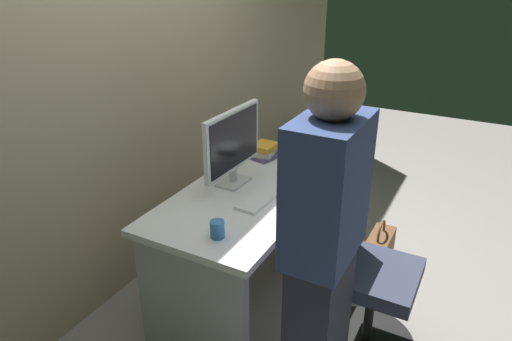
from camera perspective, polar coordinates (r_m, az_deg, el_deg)
ground_plane at (r=3.06m, az=-0.85°, el=-14.89°), size 9.00×9.00×0.00m
wall_back at (r=2.89m, az=-15.58°, el=14.76°), size 6.40×0.10×3.00m
desk at (r=2.78m, az=-0.92°, el=-6.97°), size 1.32×0.72×0.73m
office_chair at (r=2.56m, az=13.07°, el=-12.64°), size 0.52×0.52×0.94m
person_at_desk at (r=1.95m, az=8.21°, el=-10.30°), size 0.40×0.24×1.64m
monitor at (r=2.67m, az=-2.87°, el=3.36°), size 0.54×0.14×0.46m
keyboard at (r=2.61m, az=0.97°, el=-3.07°), size 0.43×0.15×0.02m
mouse at (r=2.85m, az=3.96°, el=-0.51°), size 0.06×0.10×0.03m
cup_near_keyboard at (r=2.24m, az=-4.80°, el=-7.24°), size 0.07×0.07×0.09m
book_stack at (r=3.12m, az=1.03°, el=2.44°), size 0.22×0.19×0.10m
cell_phone at (r=2.93m, az=6.61°, el=-0.18°), size 0.08×0.15×0.01m
handbag at (r=3.30m, az=14.91°, el=-9.65°), size 0.34×0.14×0.38m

